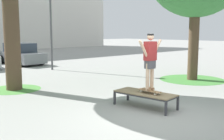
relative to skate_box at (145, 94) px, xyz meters
The scene contains 8 objects.
ground_plane 1.15m from the skate_box, 123.97° to the right, with size 120.00×120.00×0.00m, color #999993.
skate_box is the anchor object (origin of this frame).
skateboard 0.20m from the skate_box, 82.77° to the right, with size 0.21×0.80×0.09m.
skater 1.13m from the skate_box, 82.69° to the right, with size 1.00×0.28×1.69m.
grass_patch_near_right 5.73m from the skate_box, 17.46° to the left, with size 3.11×3.11×0.01m, color #47893D.
grass_patch_mid_back 5.61m from the skate_box, 109.50° to the left, with size 2.08×2.08×0.01m, color #519342.
car_grey 13.55m from the skate_box, 81.21° to the left, with size 2.05×4.26×1.50m.
light_post 10.22m from the skate_box, 76.57° to the left, with size 0.36×0.36×5.83m.
Camera 1 is at (-5.69, -4.51, 2.30)m, focal length 44.23 mm.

